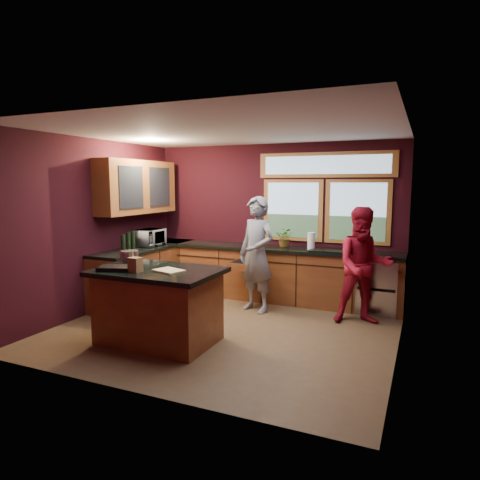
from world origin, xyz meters
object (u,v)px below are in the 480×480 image
Objects in this scene: stock_pot at (129,257)px; person_grey at (257,254)px; person_red at (364,266)px; cutting_board at (169,271)px; island at (159,305)px.

person_grey is at bearing 53.31° from stock_pot.
stock_pot is (-2.82, -1.65, 0.19)m from person_red.
cutting_board is at bearing -14.93° from stock_pot.
stock_pot reaches higher than cutting_board.
cutting_board is (-0.45, -1.81, 0.05)m from person_grey.
person_red is at bearing 22.99° from person_grey.
person_grey is 7.57× the size of stock_pot.
cutting_board reaches higher than island.
person_red is at bearing 30.38° from stock_pot.
person_grey reaches higher than person_red.
cutting_board is 1.46× the size of stock_pot.
island is 0.80m from stock_pot.
person_red is (2.27, 1.80, 0.37)m from island.
person_red is at bearing 41.84° from cutting_board.
person_grey is (0.65, 1.76, 0.43)m from island.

